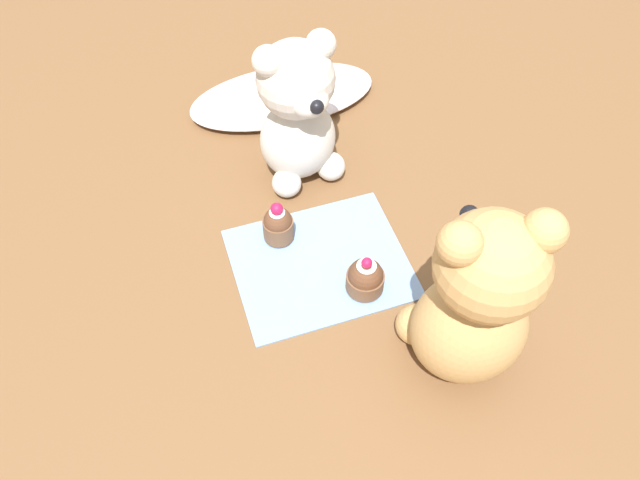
{
  "coord_description": "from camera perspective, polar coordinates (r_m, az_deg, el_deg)",
  "views": [
    {
      "loc": [
        -0.16,
        -0.49,
        0.73
      ],
      "look_at": [
        0.0,
        0.0,
        0.06
      ],
      "focal_mm": 35.0,
      "sensor_mm": 36.0,
      "label": 1
    }
  ],
  "objects": [
    {
      "name": "cupcake_near_cream_bear",
      "position": [
        0.89,
        -3.86,
        1.45
      ],
      "size": [
        0.04,
        0.04,
        0.07
      ],
      "color": "brown",
      "rests_on": "knitted_placemat"
    },
    {
      "name": "ground_plane",
      "position": [
        0.89,
        0.0,
        -2.2
      ],
      "size": [
        4.0,
        4.0,
        0.0
      ],
      "primitive_type": "plane",
      "color": "brown"
    },
    {
      "name": "teddy_bear_tan",
      "position": [
        0.72,
        14.05,
        -5.49
      ],
      "size": [
        0.15,
        0.15,
        0.28
      ],
      "rotation": [
        0.0,
        0.0,
        3.0
      ],
      "color": "tan",
      "rests_on": "ground_plane"
    },
    {
      "name": "knitted_placemat",
      "position": [
        0.89,
        0.0,
        -2.08
      ],
      "size": [
        0.24,
        0.2,
        0.01
      ],
      "primitive_type": "cube",
      "color": "#7A9ED1",
      "rests_on": "ground_plane"
    },
    {
      "name": "teddy_bear_cream",
      "position": [
        0.92,
        -2.03,
        11.47
      ],
      "size": [
        0.13,
        0.13,
        0.24
      ],
      "rotation": [
        0.0,
        0.0,
        0.15
      ],
      "color": "silver",
      "rests_on": "ground_plane"
    },
    {
      "name": "tulle_cloth",
      "position": [
        1.12,
        -3.43,
        13.06
      ],
      "size": [
        0.33,
        0.16,
        0.03
      ],
      "primitive_type": "ellipsoid",
      "color": "silver",
      "rests_on": "ground_plane"
    },
    {
      "name": "cupcake_near_tan_bear",
      "position": [
        0.84,
        4.17,
        -3.44
      ],
      "size": [
        0.05,
        0.05,
        0.06
      ],
      "color": "brown",
      "rests_on": "knitted_placemat"
    }
  ]
}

